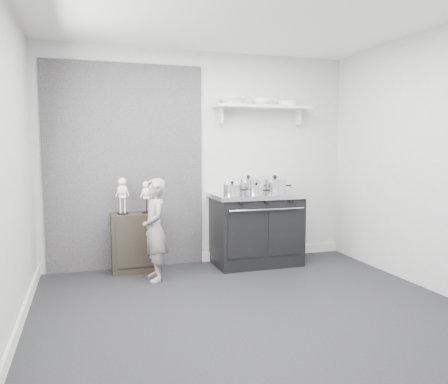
% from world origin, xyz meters
% --- Properties ---
extents(ground, '(4.00, 4.00, 0.00)m').
position_xyz_m(ground, '(0.00, 0.00, 0.00)').
color(ground, black).
rests_on(ground, ground).
extents(room_shell, '(4.02, 3.62, 2.71)m').
position_xyz_m(room_shell, '(-0.09, 0.15, 1.64)').
color(room_shell, beige).
rests_on(room_shell, ground).
extents(wall_shelf, '(1.30, 0.26, 0.24)m').
position_xyz_m(wall_shelf, '(0.80, 1.68, 2.01)').
color(wall_shelf, silver).
rests_on(wall_shelf, room_shell).
extents(stove, '(1.14, 0.71, 0.92)m').
position_xyz_m(stove, '(0.64, 1.48, 0.46)').
color(stove, black).
rests_on(stove, ground).
extents(side_cabinet, '(0.54, 0.32, 0.71)m').
position_xyz_m(side_cabinet, '(-0.89, 1.61, 0.35)').
color(side_cabinet, black).
rests_on(side_cabinet, ground).
extents(child, '(0.30, 0.43, 1.15)m').
position_xyz_m(child, '(-0.70, 1.20, 0.58)').
color(child, gray).
rests_on(child, ground).
extents(pot_front_left, '(0.31, 0.22, 0.17)m').
position_xyz_m(pot_front_left, '(0.28, 1.38, 0.98)').
color(pot_front_left, silver).
rests_on(pot_front_left, stove).
extents(pot_back_left, '(0.36, 0.27, 0.23)m').
position_xyz_m(pot_back_left, '(0.57, 1.58, 1.01)').
color(pot_back_left, silver).
rests_on(pot_back_left, stove).
extents(pot_back_right, '(0.39, 0.30, 0.22)m').
position_xyz_m(pot_back_right, '(0.93, 1.55, 1.00)').
color(pot_back_right, silver).
rests_on(pot_back_right, stove).
extents(pot_front_center, '(0.27, 0.18, 0.15)m').
position_xyz_m(pot_front_center, '(0.57, 1.31, 0.97)').
color(pot_front_center, silver).
rests_on(pot_front_center, stove).
extents(skeleton_full, '(0.14, 0.09, 0.50)m').
position_xyz_m(skeleton_full, '(-1.02, 1.61, 0.96)').
color(skeleton_full, beige).
rests_on(skeleton_full, side_cabinet).
extents(skeleton_torso, '(0.12, 0.08, 0.44)m').
position_xyz_m(skeleton_torso, '(-0.74, 1.61, 0.93)').
color(skeleton_torso, beige).
rests_on(skeleton_torso, side_cabinet).
extents(bowl_large, '(0.33, 0.33, 0.08)m').
position_xyz_m(bowl_large, '(0.38, 1.67, 2.08)').
color(bowl_large, white).
rests_on(bowl_large, wall_shelf).
extents(bowl_small, '(0.24, 0.24, 0.08)m').
position_xyz_m(bowl_small, '(0.78, 1.67, 2.08)').
color(bowl_small, white).
rests_on(bowl_small, wall_shelf).
extents(plate_stack, '(0.26, 0.26, 0.06)m').
position_xyz_m(plate_stack, '(1.15, 1.67, 2.07)').
color(plate_stack, silver).
rests_on(plate_stack, wall_shelf).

